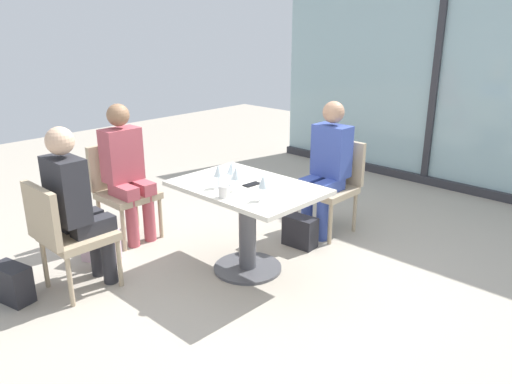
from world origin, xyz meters
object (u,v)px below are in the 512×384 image
(chair_near_window, at_px, (333,181))
(handbag_0, at_px, (12,283))
(handbag_1, at_px, (300,231))
(person_side_end, at_px, (126,167))
(person_front_left, at_px, (76,201))
(coffee_cup, at_px, (224,191))
(wine_glass_0, at_px, (263,182))
(dining_table_main, at_px, (247,210))
(wine_glass_3, at_px, (218,171))
(wine_glass_1, at_px, (236,174))
(chair_front_left, at_px, (65,231))
(chair_side_end, at_px, (122,185))
(cell_phone_on_table, at_px, (252,184))
(person_near_window, at_px, (327,162))
(wine_glass_2, at_px, (231,169))
(handbag_2, at_px, (101,245))

(chair_near_window, height_order, handbag_0, chair_near_window)
(handbag_1, bearing_deg, person_side_end, -147.29)
(person_front_left, xyz_separation_m, coffee_cup, (0.79, 0.75, 0.08))
(chair_near_window, distance_m, coffee_cup, 1.51)
(wine_glass_0, height_order, handbag_0, wine_glass_0)
(dining_table_main, relative_size, wine_glass_3, 6.20)
(wine_glass_1, bearing_deg, chair_front_left, -125.96)
(dining_table_main, bearing_deg, wine_glass_1, -80.08)
(chair_side_end, distance_m, cell_phone_on_table, 1.42)
(chair_front_left, height_order, person_near_window, person_near_window)
(dining_table_main, bearing_deg, wine_glass_0, -26.48)
(dining_table_main, xyz_separation_m, wine_glass_3, (-0.12, -0.19, 0.34))
(wine_glass_0, distance_m, wine_glass_2, 0.42)
(dining_table_main, distance_m, wine_glass_1, 0.37)
(wine_glass_0, bearing_deg, wine_glass_3, -175.79)
(chair_front_left, xyz_separation_m, handbag_2, (-0.30, 0.42, -0.36))
(coffee_cup, bearing_deg, wine_glass_3, 146.97)
(person_front_left, height_order, handbag_2, person_front_left)
(wine_glass_3, xyz_separation_m, coffee_cup, (0.19, -0.13, -0.09))
(chair_front_left, bearing_deg, chair_side_end, 125.73)
(person_side_end, xyz_separation_m, cell_phone_on_table, (1.25, 0.34, 0.03))
(chair_near_window, distance_m, person_front_left, 2.35)
(handbag_0, bearing_deg, dining_table_main, 46.78)
(chair_front_left, distance_m, chair_side_end, 1.06)
(person_near_window, distance_m, handbag_1, 0.69)
(chair_near_window, height_order, wine_glass_3, wine_glass_3)
(person_side_end, distance_m, handbag_2, 0.74)
(wine_glass_0, relative_size, wine_glass_3, 1.00)
(dining_table_main, height_order, handbag_2, dining_table_main)
(handbag_1, relative_size, handbag_2, 1.00)
(chair_near_window, height_order, person_front_left, person_front_left)
(chair_front_left, bearing_deg, person_near_window, 72.15)
(chair_front_left, xyz_separation_m, wine_glass_1, (0.74, 1.02, 0.37))
(dining_table_main, height_order, cell_phone_on_table, cell_phone_on_table)
(wine_glass_3, distance_m, coffee_cup, 0.25)
(wine_glass_0, xyz_separation_m, coffee_cup, (-0.24, -0.16, -0.09))
(person_front_left, relative_size, cell_phone_on_table, 8.75)
(handbag_1, bearing_deg, wine_glass_1, -94.64)
(chair_near_window, xyz_separation_m, person_near_window, (-0.00, -0.11, 0.20))
(chair_front_left, bearing_deg, person_side_end, 120.66)
(dining_table_main, height_order, person_side_end, person_side_end)
(person_near_window, relative_size, handbag_0, 4.20)
(handbag_0, height_order, handbag_1, same)
(wine_glass_3, height_order, cell_phone_on_table, wine_glass_3)
(person_near_window, relative_size, handbag_1, 4.20)
(wine_glass_0, relative_size, wine_glass_2, 1.00)
(coffee_cup, xyz_separation_m, handbag_2, (-1.09, -0.43, -0.64))
(wine_glass_1, relative_size, handbag_0, 0.62)
(dining_table_main, height_order, handbag_0, dining_table_main)
(chair_side_end, relative_size, wine_glass_0, 4.70)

